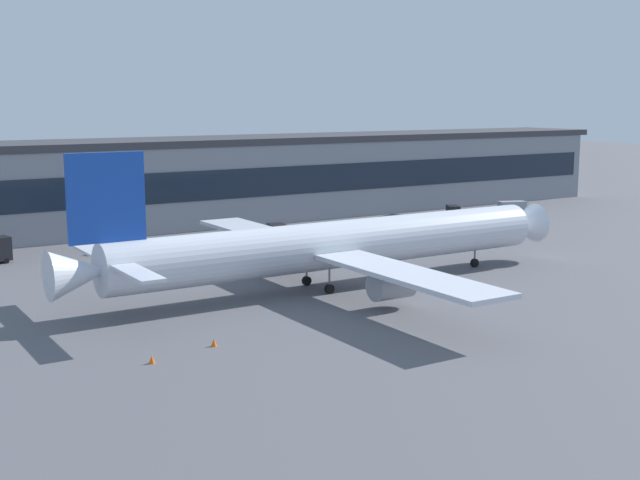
{
  "coord_description": "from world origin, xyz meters",
  "views": [
    {
      "loc": [
        -55.82,
        -79.87,
        21.84
      ],
      "look_at": [
        -3.05,
        3.33,
        5.0
      ],
      "focal_mm": 46.29,
      "sensor_mm": 36.0,
      "label": 1
    }
  ],
  "objects_px": {
    "airliner": "(332,245)",
    "traffic_cone_0": "(214,343)",
    "pushback_tractor": "(278,229)",
    "crew_van": "(511,207)",
    "baggage_tug": "(453,210)",
    "traffic_cone_1": "(152,359)",
    "belt_loader": "(387,221)",
    "follow_me_car": "(115,244)"
  },
  "relations": [
    {
      "from": "pushback_tractor",
      "to": "crew_van",
      "type": "relative_size",
      "value": 0.94
    },
    {
      "from": "airliner",
      "to": "traffic_cone_0",
      "type": "height_order",
      "value": "airliner"
    },
    {
      "from": "pushback_tractor",
      "to": "traffic_cone_1",
      "type": "relative_size",
      "value": 7.67
    },
    {
      "from": "baggage_tug",
      "to": "pushback_tractor",
      "type": "distance_m",
      "value": 39.89
    },
    {
      "from": "airliner",
      "to": "traffic_cone_0",
      "type": "xyz_separation_m",
      "value": [
        -21.75,
        -14.0,
        -4.69
      ]
    },
    {
      "from": "pushback_tractor",
      "to": "crew_van",
      "type": "bearing_deg",
      "value": -3.2
    },
    {
      "from": "baggage_tug",
      "to": "traffic_cone_1",
      "type": "height_order",
      "value": "baggage_tug"
    },
    {
      "from": "follow_me_car",
      "to": "crew_van",
      "type": "xyz_separation_m",
      "value": [
        77.25,
        -2.36,
        0.37
      ]
    },
    {
      "from": "airliner",
      "to": "belt_loader",
      "type": "bearing_deg",
      "value": 44.97
    },
    {
      "from": "follow_me_car",
      "to": "traffic_cone_1",
      "type": "relative_size",
      "value": 6.95
    },
    {
      "from": "airliner",
      "to": "pushback_tractor",
      "type": "height_order",
      "value": "airliner"
    },
    {
      "from": "belt_loader",
      "to": "baggage_tug",
      "type": "xyz_separation_m",
      "value": [
        19.92,
        5.66,
        -0.07
      ]
    },
    {
      "from": "follow_me_car",
      "to": "traffic_cone_1",
      "type": "height_order",
      "value": "follow_me_car"
    },
    {
      "from": "baggage_tug",
      "to": "belt_loader",
      "type": "bearing_deg",
      "value": -164.13
    },
    {
      "from": "pushback_tractor",
      "to": "crew_van",
      "type": "height_order",
      "value": "crew_van"
    },
    {
      "from": "airliner",
      "to": "crew_van",
      "type": "relative_size",
      "value": 11.73
    },
    {
      "from": "airliner",
      "to": "follow_me_car",
      "type": "xyz_separation_m",
      "value": [
        -13.97,
        35.96,
        -3.94
      ]
    },
    {
      "from": "belt_loader",
      "to": "pushback_tractor",
      "type": "height_order",
      "value": "belt_loader"
    },
    {
      "from": "follow_me_car",
      "to": "airliner",
      "type": "bearing_deg",
      "value": -68.77
    },
    {
      "from": "airliner",
      "to": "pushback_tractor",
      "type": "relative_size",
      "value": 12.51
    },
    {
      "from": "crew_van",
      "to": "traffic_cone_1",
      "type": "distance_m",
      "value": 103.9
    },
    {
      "from": "follow_me_car",
      "to": "crew_van",
      "type": "height_order",
      "value": "crew_van"
    },
    {
      "from": "pushback_tractor",
      "to": "traffic_cone_0",
      "type": "bearing_deg",
      "value": -124.85
    },
    {
      "from": "traffic_cone_0",
      "to": "crew_van",
      "type": "bearing_deg",
      "value": 29.24
    },
    {
      "from": "belt_loader",
      "to": "traffic_cone_1",
      "type": "height_order",
      "value": "belt_loader"
    },
    {
      "from": "airliner",
      "to": "crew_van",
      "type": "distance_m",
      "value": 71.73
    },
    {
      "from": "follow_me_car",
      "to": "traffic_cone_0",
      "type": "distance_m",
      "value": 50.57
    },
    {
      "from": "airliner",
      "to": "belt_loader",
      "type": "height_order",
      "value": "airliner"
    },
    {
      "from": "follow_me_car",
      "to": "baggage_tug",
      "type": "xyz_separation_m",
      "value": [
        67.13,
        2.9,
        -0.0
      ]
    },
    {
      "from": "belt_loader",
      "to": "traffic_cone_0",
      "type": "distance_m",
      "value": 72.47
    },
    {
      "from": "baggage_tug",
      "to": "crew_van",
      "type": "xyz_separation_m",
      "value": [
        10.12,
        -5.26,
        0.37
      ]
    },
    {
      "from": "belt_loader",
      "to": "baggage_tug",
      "type": "relative_size",
      "value": 1.62
    },
    {
      "from": "belt_loader",
      "to": "follow_me_car",
      "type": "bearing_deg",
      "value": 176.65
    },
    {
      "from": "airliner",
      "to": "baggage_tug",
      "type": "height_order",
      "value": "airliner"
    },
    {
      "from": "traffic_cone_1",
      "to": "belt_loader",
      "type": "bearing_deg",
      "value": 38.47
    },
    {
      "from": "pushback_tractor",
      "to": "traffic_cone_1",
      "type": "distance_m",
      "value": 66.59
    },
    {
      "from": "baggage_tug",
      "to": "traffic_cone_1",
      "type": "distance_m",
      "value": 97.94
    },
    {
      "from": "belt_loader",
      "to": "traffic_cone_0",
      "type": "relative_size",
      "value": 9.64
    },
    {
      "from": "traffic_cone_1",
      "to": "pushback_tractor",
      "type": "bearing_deg",
      "value": 51.38
    },
    {
      "from": "follow_me_car",
      "to": "belt_loader",
      "type": "distance_m",
      "value": 47.29
    },
    {
      "from": "pushback_tractor",
      "to": "traffic_cone_0",
      "type": "xyz_separation_m",
      "value": [
        -35.09,
        -50.39,
        -0.7
      ]
    },
    {
      "from": "airliner",
      "to": "traffic_cone_0",
      "type": "relative_size",
      "value": 95.48
    }
  ]
}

